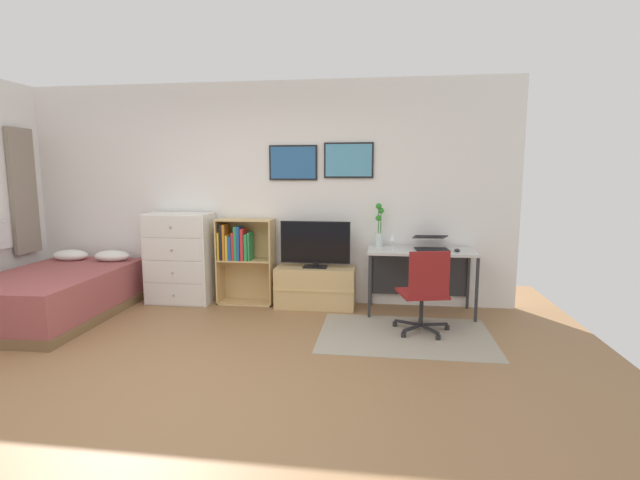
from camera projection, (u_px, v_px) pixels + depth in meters
name	position (u px, v px, depth m)	size (l,w,h in m)	color
ground_plane	(185.00, 383.00, 3.53)	(7.20, 7.20, 0.00)	#936B44
wall_back_with_posters	(264.00, 193.00, 5.72)	(6.12, 0.09, 2.70)	white
area_rug	(405.00, 335.00, 4.58)	(1.70, 1.20, 0.01)	#9E937F
bed	(56.00, 294.00, 5.15)	(1.33, 2.01, 0.64)	brown
dresser	(180.00, 258.00, 5.70)	(0.79, 0.46, 1.12)	white
bookshelf	(241.00, 253.00, 5.65)	(0.69, 0.30, 1.05)	tan
tv_stand	(315.00, 287.00, 5.53)	(0.95, 0.41, 0.49)	tan
television	(315.00, 245.00, 5.44)	(0.83, 0.16, 0.55)	black
desk	(421.00, 261.00, 5.31)	(1.21, 0.57, 0.74)	silver
office_chair	(425.00, 290.00, 4.55)	(0.58, 0.57, 0.86)	#232326
laptop	(431.00, 243.00, 5.27)	(0.40, 0.43, 0.16)	black
computer_mouse	(457.00, 250.00, 5.10)	(0.06, 0.10, 0.03)	#262628
bamboo_vase	(379.00, 227.00, 5.43)	(0.10, 0.09, 0.52)	silver
wine_glass	(393.00, 238.00, 5.19)	(0.07, 0.07, 0.18)	silver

